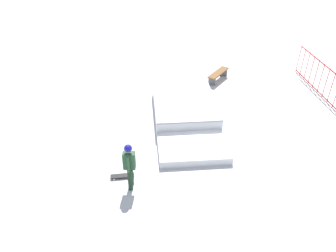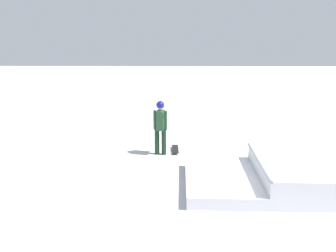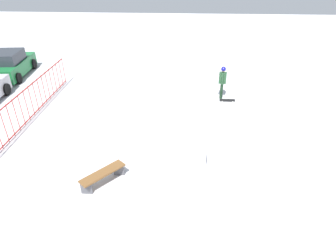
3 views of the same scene
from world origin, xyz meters
name	(u,v)px [view 2 (image 2 of 3)]	position (x,y,z in m)	size (l,w,h in m)	color
ground_plane	(285,195)	(0.00, 0.00, 0.00)	(60.00, 60.00, 0.00)	silver
skate_ramp	(311,176)	(-0.76, -0.45, 0.32)	(5.47, 2.74, 0.74)	silver
skater	(160,124)	(3.07, -2.83, 1.01)	(0.44, 0.41, 1.73)	black
skateboard	(175,149)	(2.60, -3.12, 0.08)	(0.27, 0.80, 0.09)	black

